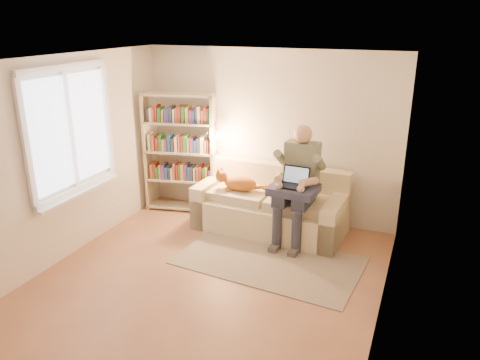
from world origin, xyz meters
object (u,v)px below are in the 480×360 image
at_px(person, 298,179).
at_px(laptop, 299,182).
at_px(sofa, 271,208).
at_px(cat, 235,182).
at_px(bookshelf, 180,147).

height_order(person, laptop, person).
xyz_separation_m(sofa, cat, (-0.54, -0.11, 0.37)).
distance_m(cat, bookshelf, 1.15).
distance_m(sofa, laptop, 0.85).
xyz_separation_m(person, cat, (-0.98, 0.07, -0.21)).
bearing_deg(sofa, laptop, -31.80).
height_order(sofa, cat, sofa).
relative_size(cat, bookshelf, 0.40).
relative_size(sofa, person, 1.35).
xyz_separation_m(person, laptop, (0.06, -0.16, 0.01)).
bearing_deg(laptop, sofa, 148.20).
bearing_deg(sofa, bookshelf, 177.28).
xyz_separation_m(sofa, person, (0.44, -0.18, 0.58)).
bearing_deg(bookshelf, laptop, -25.47).
bearing_deg(sofa, person, -19.86).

